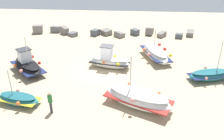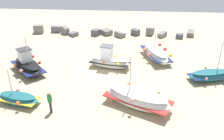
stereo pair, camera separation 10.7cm
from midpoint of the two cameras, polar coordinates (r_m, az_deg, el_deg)
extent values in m
plane|color=tan|center=(22.83, -1.95, -0.01)|extent=(49.06, 49.06, 0.00)
ellipsoid|color=#1E6670|center=(22.61, 22.42, -1.25)|extent=(4.09, 2.54, 0.95)
cube|color=navy|center=(22.60, 22.44, -1.16)|extent=(3.95, 2.50, 0.17)
ellipsoid|color=#1A565F|center=(22.46, 22.58, -0.45)|extent=(3.59, 2.20, 0.22)
cylinder|color=#B7B7BC|center=(22.23, 24.48, 2.94)|extent=(0.08, 0.08, 2.70)
sphere|color=#EA7F75|center=(23.08, 21.50, 0.49)|extent=(0.24, 0.24, 0.24)
sphere|color=#EA7F75|center=(21.43, 21.69, -1.94)|extent=(0.24, 0.24, 0.24)
ellipsoid|color=white|center=(17.50, 6.27, -6.96)|extent=(5.36, 3.83, 1.35)
cube|color=maroon|center=(17.47, 6.28, -6.79)|extent=(5.17, 3.72, 0.23)
ellipsoid|color=beige|center=(17.22, 6.35, -5.53)|extent=(4.69, 3.31, 0.30)
cylinder|color=#B7B7BC|center=(16.76, 4.55, -0.85)|extent=(0.08, 0.08, 2.63)
sphere|color=orange|center=(18.44, 4.25, -3.38)|extent=(0.29, 0.29, 0.29)
sphere|color=#EA7F75|center=(16.52, 4.92, -7.24)|extent=(0.29, 0.29, 0.29)
sphere|color=orange|center=(17.72, 11.14, -5.55)|extent=(0.29, 0.29, 0.29)
ellipsoid|color=white|center=(25.39, 10.47, 3.78)|extent=(3.24, 5.19, 1.23)
cube|color=navy|center=(25.37, 10.48, 3.89)|extent=(3.17, 5.00, 0.23)
ellipsoid|color=beige|center=(25.22, 10.56, 4.74)|extent=(2.79, 4.55, 0.30)
cylinder|color=#B7B7BC|center=(25.23, 10.37, 7.28)|extent=(0.08, 0.08, 1.88)
sphere|color=red|center=(26.78, 11.42, 5.90)|extent=(0.35, 0.35, 0.35)
sphere|color=orange|center=(25.50, 7.84, 4.76)|extent=(0.35, 0.35, 0.35)
sphere|color=red|center=(25.64, 12.63, 4.84)|extent=(0.35, 0.35, 0.35)
sphere|color=#EA7F75|center=(24.32, 8.96, 3.64)|extent=(0.35, 0.35, 0.35)
sphere|color=yellow|center=(24.57, 13.92, 3.37)|extent=(0.35, 0.35, 0.35)
ellipsoid|color=#1E6670|center=(19.14, -21.24, -6.48)|extent=(3.48, 2.00, 0.82)
cube|color=gold|center=(19.12, -21.26, -6.38)|extent=(3.35, 1.99, 0.13)
ellipsoid|color=#1A565F|center=(18.98, -21.39, -5.68)|extent=(3.06, 1.74, 0.18)
cylinder|color=#B7B7BC|center=(18.73, -22.97, -2.71)|extent=(0.08, 0.08, 1.98)
sphere|color=#EA7F75|center=(19.86, -21.37, -4.52)|extent=(0.28, 0.28, 0.28)
sphere|color=orange|center=(18.19, -21.34, -7.35)|extent=(0.28, 0.28, 0.28)
ellipsoid|color=black|center=(23.52, -19.21, 0.63)|extent=(4.32, 4.36, 1.15)
cube|color=navy|center=(23.50, -19.23, 0.74)|extent=(4.20, 4.24, 0.22)
ellipsoid|color=black|center=(23.35, -19.37, 1.57)|extent=(3.76, 3.80, 0.28)
cube|color=silver|center=(23.40, -19.93, 3.30)|extent=(1.41, 1.41, 1.15)
cube|color=#333338|center=(23.18, -20.16, 4.67)|extent=(1.63, 1.63, 0.06)
cylinder|color=#B7B7BC|center=(22.40, -19.43, 4.32)|extent=(0.08, 0.08, 2.56)
sphere|color=#EA7F75|center=(22.10, -20.66, -0.15)|extent=(0.31, 0.31, 0.31)
sphere|color=red|center=(23.39, -16.72, 1.68)|extent=(0.31, 0.31, 0.31)
sphere|color=orange|center=(23.44, -21.94, 1.03)|extent=(0.31, 0.31, 0.31)
sphere|color=red|center=(24.63, -18.20, 3.09)|extent=(0.31, 0.31, 0.31)
ellipsoid|color=white|center=(23.06, -0.43, 1.68)|extent=(4.15, 2.11, 1.10)
cube|color=black|center=(23.04, -0.43, 1.79)|extent=(3.99, 2.06, 0.18)
ellipsoid|color=beige|center=(22.89, -0.43, 2.64)|extent=(3.64, 1.80, 0.25)
cube|color=silver|center=(22.69, -1.12, 4.27)|extent=(1.16, 1.05, 1.19)
cube|color=#333338|center=(22.46, -1.13, 5.74)|extent=(1.34, 1.22, 0.06)
sphere|color=yellow|center=(22.01, 1.61, 1.39)|extent=(0.27, 0.27, 0.27)
sphere|color=yellow|center=(23.47, 0.90, 3.28)|extent=(0.27, 0.27, 0.27)
sphere|color=orange|center=(22.34, -1.83, 1.90)|extent=(0.27, 0.27, 0.27)
sphere|color=red|center=(23.84, -2.32, 3.58)|extent=(0.27, 0.27, 0.27)
cylinder|color=#2D2D38|center=(17.38, -14.11, -8.70)|extent=(0.14, 0.14, 0.87)
cylinder|color=#2D2D38|center=(17.50, -14.30, -8.44)|extent=(0.14, 0.14, 0.87)
cylinder|color=#236B33|center=(17.04, -14.47, -6.58)|extent=(0.32, 0.32, 0.57)
sphere|color=tan|center=(16.83, -14.63, -5.45)|extent=(0.22, 0.22, 0.22)
cube|color=slate|center=(34.67, -17.01, 9.32)|extent=(1.51, 1.52, 1.18)
cube|color=slate|center=(34.42, -13.01, 9.46)|extent=(1.33, 0.87, 0.91)
cube|color=slate|center=(33.34, -11.00, 9.24)|extent=(1.37, 1.39, 1.18)
cube|color=slate|center=(32.46, -9.07, 8.47)|extent=(1.50, 1.43, 0.71)
cube|color=#4C5156|center=(32.31, -3.77, 8.91)|extent=(1.31, 1.38, 0.81)
cube|color=slate|center=(32.51, -1.13, 9.00)|extent=(1.66, 1.69, 0.89)
cube|color=slate|center=(31.67, 2.00, 8.44)|extent=(1.63, 1.58, 0.86)
cube|color=#4C5156|center=(32.51, 5.70, 8.96)|extent=(1.27, 1.29, 0.86)
cube|color=slate|center=(32.91, 9.16, 9.09)|extent=(1.26, 1.69, 1.16)
cube|color=slate|center=(32.29, 11.97, 8.23)|extent=(1.38, 1.49, 0.80)
cube|color=#4C5156|center=(32.39, 15.88, 7.80)|extent=(1.13, 1.18, 0.66)
cube|color=slate|center=(33.56, 18.29, 8.23)|extent=(1.20, 1.56, 0.94)
camera|label=1|loc=(0.05, -89.85, 0.07)|focal=38.42mm
camera|label=2|loc=(0.05, 90.15, -0.07)|focal=38.42mm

